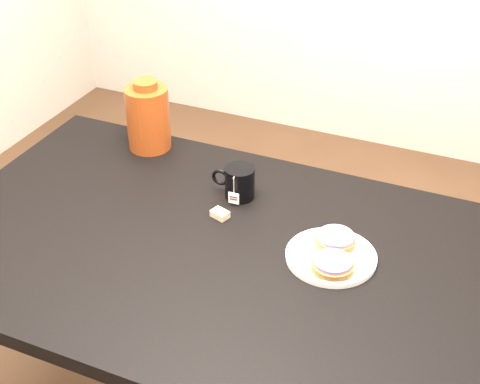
# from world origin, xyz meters

# --- Properties ---
(table) EXTENTS (1.40, 0.90, 0.75)m
(table) POSITION_xyz_m (0.00, 0.00, 0.67)
(table) COLOR black
(table) RESTS_ON ground_plane
(plate) EXTENTS (0.22, 0.22, 0.02)m
(plate) POSITION_xyz_m (0.31, 0.06, 0.76)
(plate) COLOR white
(plate) RESTS_ON table
(bagel_back) EXTENTS (0.11, 0.11, 0.03)m
(bagel_back) POSITION_xyz_m (0.30, 0.11, 0.77)
(bagel_back) COLOR brown
(bagel_back) RESTS_ON plate
(bagel_front) EXTENTS (0.13, 0.13, 0.03)m
(bagel_front) POSITION_xyz_m (0.32, 0.01, 0.77)
(bagel_front) COLOR brown
(bagel_front) RESTS_ON plate
(mug) EXTENTS (0.12, 0.09, 0.09)m
(mug) POSITION_xyz_m (-0.00, 0.22, 0.80)
(mug) COLOR black
(mug) RESTS_ON table
(teabag_pouch) EXTENTS (0.05, 0.04, 0.02)m
(teabag_pouch) POSITION_xyz_m (-0.01, 0.11, 0.76)
(teabag_pouch) COLOR #C6B793
(teabag_pouch) RESTS_ON table
(bagel_package) EXTENTS (0.16, 0.16, 0.22)m
(bagel_package) POSITION_xyz_m (-0.36, 0.37, 0.85)
(bagel_package) COLOR #61220C
(bagel_package) RESTS_ON table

